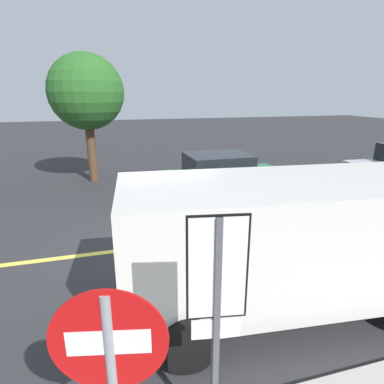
# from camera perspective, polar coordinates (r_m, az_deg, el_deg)

# --- Properties ---
(ground_plane) EXTENTS (80.00, 80.00, 0.00)m
(ground_plane) POSITION_cam_1_polar(r_m,az_deg,el_deg) (7.66, -7.14, -9.75)
(ground_plane) COLOR #2D2D30
(lane_marking_centre) EXTENTS (28.00, 0.16, 0.01)m
(lane_marking_centre) POSITION_cam_1_polar(r_m,az_deg,el_deg) (8.55, 13.29, -7.08)
(lane_marking_centre) COLOR #E0D14C
(speed_limit_sign) EXTENTS (0.54, 0.11, 2.52)m
(speed_limit_sign) POSITION_cam_1_polar(r_m,az_deg,el_deg) (2.93, 4.46, -17.97)
(speed_limit_sign) COLOR #4C4C51
(speed_limit_sign) RESTS_ON ground_plane
(white_van) EXTENTS (5.36, 2.65, 2.20)m
(white_van) POSITION_cam_1_polar(r_m,az_deg,el_deg) (5.34, 16.80, -7.72)
(white_van) COLOR silver
(white_van) RESTS_ON ground_plane
(car_green_near_curb) EXTENTS (4.25, 2.17, 1.58)m
(car_green_near_curb) POSITION_cam_1_polar(r_m,az_deg,el_deg) (10.68, 5.35, 2.69)
(car_green_near_curb) COLOR #236B3D
(car_green_near_curb) RESTS_ON ground_plane
(tree_left_verge) EXTENTS (2.88, 2.88, 4.98)m
(tree_left_verge) POSITION_cam_1_polar(r_m,az_deg,el_deg) (13.39, -18.45, 16.56)
(tree_left_verge) COLOR #513823
(tree_left_verge) RESTS_ON ground_plane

